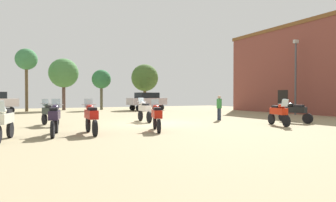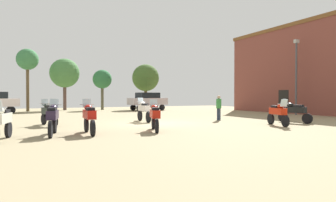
{
  "view_description": "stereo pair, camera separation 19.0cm",
  "coord_description": "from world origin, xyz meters",
  "px_view_note": "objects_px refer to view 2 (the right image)",
  "views": [
    {
      "loc": [
        -7.01,
        -15.96,
        1.63
      ],
      "look_at": [
        3.46,
        5.05,
        1.23
      ],
      "focal_mm": 31.45,
      "sensor_mm": 36.0,
      "label": 1
    },
    {
      "loc": [
        -6.84,
        -16.04,
        1.63
      ],
      "look_at": [
        3.46,
        5.05,
        1.23
      ],
      "focal_mm": 31.45,
      "sensor_mm": 36.0,
      "label": 2
    }
  ],
  "objects_px": {
    "motorcycle_2": "(2,121)",
    "motorcycle_8": "(144,110)",
    "motorcycle_5": "(278,113)",
    "car_3": "(148,100)",
    "tree_5": "(102,80)",
    "tree_1": "(65,73)",
    "motorcycle_6": "(294,111)",
    "lamp_post": "(296,73)",
    "person_1": "(219,106)",
    "tree_3": "(146,78)",
    "motorcycle_7": "(49,112)",
    "brick_building": "(313,70)",
    "motorcycle_1": "(155,115)",
    "motorcycle_3": "(53,117)",
    "motorcycle_4": "(89,117)",
    "tree_2": "(27,60)"
  },
  "relations": [
    {
      "from": "brick_building",
      "to": "car_3",
      "type": "relative_size",
      "value": 3.6
    },
    {
      "from": "motorcycle_1",
      "to": "motorcycle_5",
      "type": "bearing_deg",
      "value": 11.7
    },
    {
      "from": "brick_building",
      "to": "tree_1",
      "type": "height_order",
      "value": "brick_building"
    },
    {
      "from": "motorcycle_7",
      "to": "tree_1",
      "type": "relative_size",
      "value": 0.37
    },
    {
      "from": "motorcycle_4",
      "to": "tree_3",
      "type": "distance_m",
      "value": 23.92
    },
    {
      "from": "tree_1",
      "to": "brick_building",
      "type": "bearing_deg",
      "value": -38.03
    },
    {
      "from": "person_1",
      "to": "motorcycle_4",
      "type": "bearing_deg",
      "value": -72.26
    },
    {
      "from": "motorcycle_8",
      "to": "tree_3",
      "type": "relative_size",
      "value": 0.4
    },
    {
      "from": "motorcycle_5",
      "to": "tree_5",
      "type": "xyz_separation_m",
      "value": [
        -4.15,
        22.75,
        2.83
      ]
    },
    {
      "from": "brick_building",
      "to": "motorcycle_1",
      "type": "distance_m",
      "value": 20.91
    },
    {
      "from": "motorcycle_5",
      "to": "motorcycle_2",
      "type": "bearing_deg",
      "value": 14.55
    },
    {
      "from": "motorcycle_5",
      "to": "tree_1",
      "type": "height_order",
      "value": "tree_1"
    },
    {
      "from": "brick_building",
      "to": "motorcycle_8",
      "type": "xyz_separation_m",
      "value": [
        -18.11,
        -2.0,
        -3.41
      ]
    },
    {
      "from": "motorcycle_6",
      "to": "lamp_post",
      "type": "relative_size",
      "value": 0.33
    },
    {
      "from": "motorcycle_2",
      "to": "car_3",
      "type": "distance_m",
      "value": 22.76
    },
    {
      "from": "car_3",
      "to": "motorcycle_6",
      "type": "bearing_deg",
      "value": 178.17
    },
    {
      "from": "motorcycle_2",
      "to": "motorcycle_8",
      "type": "relative_size",
      "value": 0.96
    },
    {
      "from": "motorcycle_8",
      "to": "person_1",
      "type": "xyz_separation_m",
      "value": [
        4.81,
        -1.28,
        0.22
      ]
    },
    {
      "from": "motorcycle_5",
      "to": "tree_2",
      "type": "bearing_deg",
      "value": -45.35
    },
    {
      "from": "motorcycle_6",
      "to": "lamp_post",
      "type": "bearing_deg",
      "value": 29.24
    },
    {
      "from": "motorcycle_1",
      "to": "motorcycle_6",
      "type": "distance_m",
      "value": 9.16
    },
    {
      "from": "motorcycle_3",
      "to": "motorcycle_8",
      "type": "relative_size",
      "value": 1.01
    },
    {
      "from": "motorcycle_7",
      "to": "person_1",
      "type": "relative_size",
      "value": 1.34
    },
    {
      "from": "tree_1",
      "to": "lamp_post",
      "type": "bearing_deg",
      "value": -46.45
    },
    {
      "from": "brick_building",
      "to": "motorcycle_2",
      "type": "xyz_separation_m",
      "value": [
        -25.59,
        -7.15,
        -3.43
      ]
    },
    {
      "from": "brick_building",
      "to": "car_3",
      "type": "height_order",
      "value": "brick_building"
    },
    {
      "from": "person_1",
      "to": "tree_2",
      "type": "bearing_deg",
      "value": -150.53
    },
    {
      "from": "motorcycle_3",
      "to": "motorcycle_7",
      "type": "xyz_separation_m",
      "value": [
        0.15,
        4.35,
        -0.02
      ]
    },
    {
      "from": "motorcycle_3",
      "to": "lamp_post",
      "type": "xyz_separation_m",
      "value": [
        19.89,
        4.95,
        2.87
      ]
    },
    {
      "from": "person_1",
      "to": "tree_3",
      "type": "distance_m",
      "value": 18.05
    },
    {
      "from": "brick_building",
      "to": "tree_3",
      "type": "bearing_deg",
      "value": 128.39
    },
    {
      "from": "motorcycle_1",
      "to": "car_3",
      "type": "xyz_separation_m",
      "value": [
        7.04,
        18.25,
        0.46
      ]
    },
    {
      "from": "motorcycle_7",
      "to": "tree_1",
      "type": "bearing_deg",
      "value": 65.06
    },
    {
      "from": "motorcycle_3",
      "to": "motorcycle_4",
      "type": "xyz_separation_m",
      "value": [
        1.43,
        -0.19,
        -0.0
      ]
    },
    {
      "from": "brick_building",
      "to": "person_1",
      "type": "height_order",
      "value": "brick_building"
    },
    {
      "from": "tree_3",
      "to": "motorcycle_3",
      "type": "bearing_deg",
      "value": -120.67
    },
    {
      "from": "motorcycle_4",
      "to": "motorcycle_7",
      "type": "height_order",
      "value": "motorcycle_4"
    },
    {
      "from": "motorcycle_4",
      "to": "person_1",
      "type": "height_order",
      "value": "person_1"
    },
    {
      "from": "motorcycle_6",
      "to": "lamp_post",
      "type": "xyz_separation_m",
      "value": [
        6.37,
        5.3,
        2.9
      ]
    },
    {
      "from": "motorcycle_3",
      "to": "motorcycle_7",
      "type": "relative_size",
      "value": 1.03
    },
    {
      "from": "motorcycle_4",
      "to": "motorcycle_7",
      "type": "bearing_deg",
      "value": 107.27
    },
    {
      "from": "motorcycle_7",
      "to": "tree_3",
      "type": "relative_size",
      "value": 0.4
    },
    {
      "from": "brick_building",
      "to": "person_1",
      "type": "distance_m",
      "value": 14.06
    },
    {
      "from": "motorcycle_5",
      "to": "car_3",
      "type": "relative_size",
      "value": 0.45
    },
    {
      "from": "motorcycle_5",
      "to": "tree_1",
      "type": "bearing_deg",
      "value": -54.53
    },
    {
      "from": "tree_1",
      "to": "tree_5",
      "type": "height_order",
      "value": "tree_1"
    },
    {
      "from": "motorcycle_2",
      "to": "motorcycle_3",
      "type": "relative_size",
      "value": 0.94
    },
    {
      "from": "motorcycle_5",
      "to": "tree_3",
      "type": "bearing_deg",
      "value": -76.32
    },
    {
      "from": "motorcycle_1",
      "to": "motorcycle_3",
      "type": "distance_m",
      "value": 4.38
    },
    {
      "from": "brick_building",
      "to": "person_1",
      "type": "relative_size",
      "value": 9.88
    }
  ]
}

